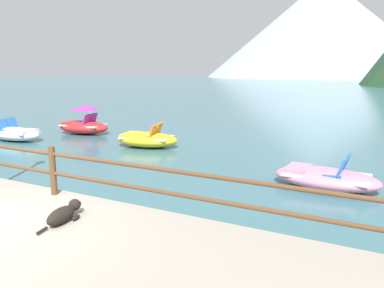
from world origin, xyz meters
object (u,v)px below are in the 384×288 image
object	(u,v)px
dog_resting	(64,214)
pedal_boat_0	(84,124)
pedal_boat_4	(147,139)
pedal_boat_1	(326,178)
pedal_boat_2	(15,133)

from	to	relation	value
dog_resting	pedal_boat_0	xyz separation A→B (m)	(-7.29, 8.21, -0.10)
pedal_boat_0	pedal_boat_4	bearing A→B (deg)	-14.97
pedal_boat_0	dog_resting	bearing A→B (deg)	-48.40
pedal_boat_1	pedal_boat_0	bearing A→B (deg)	163.31
pedal_boat_1	dog_resting	bearing A→B (deg)	-123.14
pedal_boat_2	pedal_boat_4	distance (m)	5.53
pedal_boat_0	pedal_boat_2	world-z (taller)	pedal_boat_0
dog_resting	pedal_boat_4	bearing A→B (deg)	114.46
pedal_boat_1	pedal_boat_4	bearing A→B (deg)	162.25
pedal_boat_0	pedal_boat_4	size ratio (longest dim) A/B	1.00
pedal_boat_2	dog_resting	bearing A→B (deg)	-33.76
pedal_boat_1	pedal_boat_4	distance (m)	6.86
pedal_boat_1	pedal_boat_2	distance (m)	11.91
pedal_boat_0	pedal_boat_4	xyz separation A→B (m)	(4.04, -1.08, -0.14)
pedal_boat_1	pedal_boat_2	world-z (taller)	pedal_boat_2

